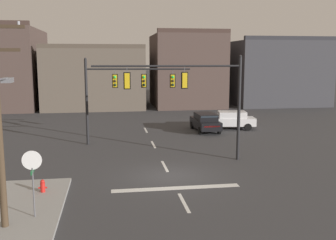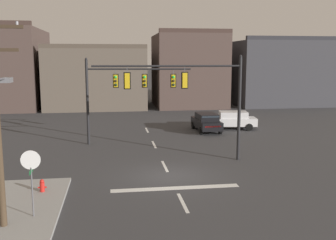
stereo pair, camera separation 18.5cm
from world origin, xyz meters
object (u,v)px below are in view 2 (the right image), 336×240
object	(u,v)px
signal_mast_near_side	(196,90)
fire_hydrant	(42,188)
stop_sign	(31,168)
car_lot_middle	(232,120)
signal_mast_far_side	(122,87)
car_lot_nearside	(206,122)

from	to	relation	value
signal_mast_near_side	fire_hydrant	size ratio (longest dim) A/B	12.12
signal_mast_near_side	fire_hydrant	xyz separation A→B (m)	(-8.43, -4.95, -4.13)
stop_sign	fire_hydrant	xyz separation A→B (m)	(-0.16, 2.94, -1.82)
stop_sign	signal_mast_near_side	bearing A→B (deg)	43.68
car_lot_middle	signal_mast_near_side	bearing A→B (deg)	-118.27
signal_mast_far_side	car_lot_middle	world-z (taller)	signal_mast_far_side
signal_mast_far_side	car_lot_middle	bearing A→B (deg)	26.23
car_lot_nearside	fire_hydrant	world-z (taller)	car_lot_nearside
signal_mast_near_side	fire_hydrant	distance (m)	10.61
car_lot_middle	fire_hydrant	world-z (taller)	car_lot_middle
signal_mast_near_side	stop_sign	xyz separation A→B (m)	(-8.27, -7.89, -2.32)
stop_sign	car_lot_nearside	world-z (taller)	stop_sign
signal_mast_far_side	car_lot_middle	size ratio (longest dim) A/B	1.66
signal_mast_near_side	signal_mast_far_side	world-z (taller)	signal_mast_near_side
signal_mast_far_side	stop_sign	world-z (taller)	signal_mast_far_side
car_lot_middle	car_lot_nearside	bearing A→B (deg)	-163.81
signal_mast_near_side	signal_mast_far_side	size ratio (longest dim) A/B	1.19
signal_mast_far_side	car_lot_nearside	distance (m)	9.22
car_lot_nearside	car_lot_middle	xyz separation A→B (m)	(2.57, 0.75, 0.00)
signal_mast_near_side	car_lot_nearside	world-z (taller)	signal_mast_near_side
signal_mast_near_side	stop_sign	size ratio (longest dim) A/B	3.21
car_lot_nearside	fire_hydrant	xyz separation A→B (m)	(-11.52, -14.73, -0.53)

